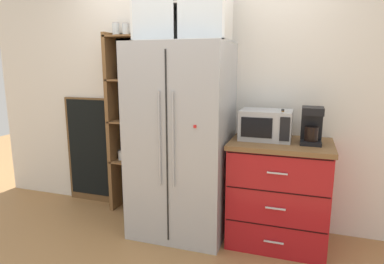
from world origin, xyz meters
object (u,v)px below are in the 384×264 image
at_px(coffee_maker, 312,125).
at_px(chalkboard_menu, 91,150).
at_px(microwave, 266,125).
at_px(bottle_clear, 282,129).
at_px(refrigerator, 182,141).
at_px(bottle_amber, 282,128).
at_px(mug_navy, 282,136).

height_order(coffee_maker, chalkboard_menu, coffee_maker).
distance_m(microwave, bottle_clear, 0.15).
xyz_separation_m(microwave, chalkboard_menu, (-1.99, 0.23, -0.45)).
bearing_deg(coffee_maker, refrigerator, -176.71).
distance_m(microwave, bottle_amber, 0.15).
height_order(mug_navy, bottle_amber, bottle_amber).
distance_m(mug_navy, bottle_clear, 0.08).
relative_size(mug_navy, bottle_clear, 0.45).
bearing_deg(mug_navy, refrigerator, -175.04).
height_order(mug_navy, chalkboard_menu, chalkboard_menu).
xyz_separation_m(bottle_clear, bottle_amber, (-0.00, -0.00, 0.01)).
xyz_separation_m(bottle_clear, chalkboard_menu, (-2.13, 0.29, -0.43)).
bearing_deg(microwave, mug_navy, -11.63).
bearing_deg(mug_navy, chalkboard_menu, 173.16).
bearing_deg(coffee_maker, microwave, 173.67).
relative_size(refrigerator, bottle_clear, 6.94).
bearing_deg(bottle_clear, mug_navy, 86.14).
bearing_deg(bottle_amber, microwave, 156.85).
distance_m(microwave, coffee_maker, 0.38).
distance_m(coffee_maker, mug_navy, 0.26).
relative_size(coffee_maker, chalkboard_menu, 0.26).
xyz_separation_m(coffee_maker, bottle_clear, (-0.24, -0.02, -0.04)).
height_order(bottle_amber, chalkboard_menu, same).
distance_m(coffee_maker, bottle_amber, 0.24).
height_order(microwave, mug_navy, microwave).
relative_size(refrigerator, bottle_amber, 6.28).
bearing_deg(bottle_clear, chalkboard_menu, 172.36).
bearing_deg(refrigerator, bottle_amber, 2.99).
bearing_deg(bottle_amber, mug_navy, 86.22).
xyz_separation_m(mug_navy, bottle_clear, (-0.00, -0.03, 0.07)).
xyz_separation_m(refrigerator, microwave, (0.75, 0.11, 0.17)).
relative_size(microwave, mug_navy, 3.85).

